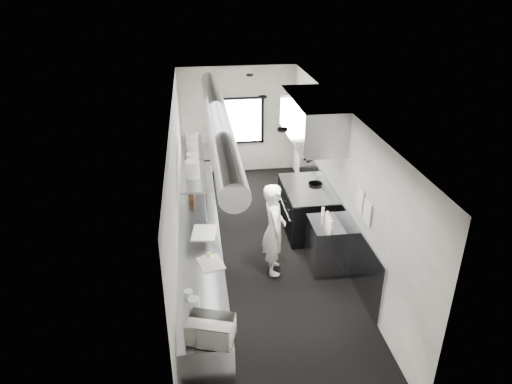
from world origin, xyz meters
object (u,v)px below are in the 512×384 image
object	(u,v)px
plate_stack_c	(193,151)
pass_shelf	(193,161)
exhaust_hood	(312,119)
far_work_table	(196,168)
cutting_board	(204,232)
plate_stack_b	(192,161)
deli_tub_a	(188,293)
plate_stack_a	(192,169)
bottle_station	(328,245)
knife_block	(192,193)
squeeze_bottle_c	(329,219)
prep_counter	(200,248)
squeeze_bottle_e	(323,211)
squeeze_bottle_d	(327,216)
small_plate	(209,257)
squeeze_bottle_b	(330,222)
squeeze_bottle_a	(331,226)
microwave	(210,330)
line_cook	(274,229)
plate_stack_d	(192,141)
deli_tub_b	(194,302)
range	(304,208)

from	to	relation	value
plate_stack_c	pass_shelf	bearing A→B (deg)	-104.54
exhaust_hood	plate_stack_c	size ratio (longest dim) A/B	7.15
far_work_table	plate_stack_c	distance (m)	2.49
cutting_board	plate_stack_b	xyz separation A→B (m)	(-0.13, 1.30, 0.80)
deli_tub_a	plate_stack_a	size ratio (longest dim) A/B	0.40
far_work_table	deli_tub_a	world-z (taller)	deli_tub_a
bottle_station	deli_tub_a	xyz separation A→B (m)	(-2.49, -1.71, 0.49)
knife_block	squeeze_bottle_c	world-z (taller)	knife_block
prep_counter	squeeze_bottle_e	world-z (taller)	squeeze_bottle_e
exhaust_hood	bottle_station	distance (m)	2.39
pass_shelf	squeeze_bottle_d	distance (m)	2.87
small_plate	plate_stack_b	distance (m)	2.21
knife_block	plate_stack_a	bearing A→B (deg)	-73.60
exhaust_hood	squeeze_bottle_c	world-z (taller)	exhaust_hood
plate_stack_a	plate_stack_c	xyz separation A→B (m)	(0.02, 0.93, -0.00)
knife_block	squeeze_bottle_b	bearing A→B (deg)	-21.06
squeeze_bottle_a	squeeze_bottle_c	world-z (taller)	squeeze_bottle_a
microwave	squeeze_bottle_e	xyz separation A→B (m)	(2.18, 2.88, -0.07)
deli_tub_a	squeeze_bottle_b	distance (m)	2.92
microwave	small_plate	xyz separation A→B (m)	(0.05, 1.79, -0.15)
small_plate	exhaust_hood	bearing A→B (deg)	46.05
prep_counter	deli_tub_a	distance (m)	1.98
line_cook	squeeze_bottle_b	bearing A→B (deg)	-93.56
knife_block	squeeze_bottle_b	distance (m)	2.78
cutting_board	squeeze_bottle_e	xyz separation A→B (m)	(2.17, 0.33, 0.08)
line_cook	squeeze_bottle_e	size ratio (longest dim) A/B	10.21
far_work_table	squeeze_bottle_b	bearing A→B (deg)	-60.63
plate_stack_d	squeeze_bottle_c	bearing A→B (deg)	-44.21
deli_tub_b	plate_stack_b	xyz separation A→B (m)	(0.07, 3.18, 0.76)
bottle_station	plate_stack_b	world-z (taller)	plate_stack_b
cutting_board	squeeze_bottle_d	distance (m)	2.21
plate_stack_c	plate_stack_a	bearing A→B (deg)	-91.52
deli_tub_b	plate_stack_d	world-z (taller)	plate_stack_d
exhaust_hood	line_cook	world-z (taller)	exhaust_hood
far_work_table	bottle_station	bearing A→B (deg)	-59.47
prep_counter	squeeze_bottle_b	size ratio (longest dim) A/B	31.87
far_work_table	squeeze_bottle_c	world-z (taller)	squeeze_bottle_c
prep_counter	small_plate	xyz separation A→B (m)	(0.13, -1.00, 0.46)
range	far_work_table	xyz separation A→B (m)	(-2.19, 2.50, -0.02)
squeeze_bottle_d	squeeze_bottle_e	distance (m)	0.18
cutting_board	microwave	bearing A→B (deg)	-90.20
plate_stack_a	squeeze_bottle_a	world-z (taller)	plate_stack_a
deli_tub_b	squeeze_bottle_a	xyz separation A→B (m)	(2.37, 1.67, 0.04)
squeeze_bottle_a	knife_block	bearing A→B (deg)	146.21
pass_shelf	deli_tub_a	bearing A→B (deg)	-92.47
far_work_table	pass_shelf	bearing A→B (deg)	-91.07
squeeze_bottle_b	cutting_board	bearing A→B (deg)	177.57
line_cook	squeeze_bottle_d	size ratio (longest dim) A/B	10.02
range	deli_tub_b	xyz separation A→B (m)	(-2.30, -3.32, 0.49)
far_work_table	knife_block	world-z (taller)	knife_block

